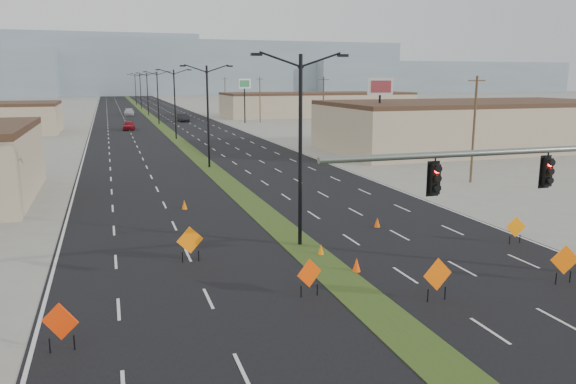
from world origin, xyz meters
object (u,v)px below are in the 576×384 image
object	(u,v)px
streetlight_1	(208,113)
construction_sign_1	(309,275)
streetlight_6	(136,88)
cone_3	(184,205)
streetlight_2	(175,102)
car_mid	(183,118)
construction_sign_0	(60,323)
car_far	(129,112)
cone_2	(377,222)
cone_0	(321,250)
cone_1	(357,265)
streetlight_0	(300,145)
pole_sign_east_far	(244,87)
streetlight_5	(141,90)
construction_sign_3	(438,276)
construction_sign_5	(516,228)
streetlight_3	(158,96)
pole_sign_east_near	(380,93)
construction_sign_4	(565,261)
car_left	(129,125)
streetlight_4	(147,92)
construction_sign_2	(190,241)

from	to	relation	value
streetlight_1	construction_sign_1	distance (m)	35.34
streetlight_6	cone_3	size ratio (longest dim) A/B	15.28
streetlight_2	cone_3	world-z (taller)	streetlight_2
car_mid	construction_sign_0	size ratio (longest dim) A/B	2.90
car_far	cone_2	size ratio (longest dim) A/B	9.07
streetlight_2	cone_3	distance (m)	46.24
cone_0	cone_1	size ratio (longest dim) A/B	0.84
streetlight_0	cone_1	distance (m)	7.10
cone_1	pole_sign_east_far	world-z (taller)	pole_sign_east_far
streetlight_5	construction_sign_3	distance (m)	149.09
streetlight_2	cone_3	bearing A→B (deg)	-96.01
streetlight_1	construction_sign_0	distance (m)	38.95
car_mid	construction_sign_3	size ratio (longest dim) A/B	2.75
streetlight_5	construction_sign_5	xyz separation A→B (m)	(11.16, -143.34, -4.53)
streetlight_0	streetlight_3	distance (m)	84.00
construction_sign_1	car_far	bearing A→B (deg)	73.39
streetlight_2	pole_sign_east_near	world-z (taller)	streetlight_2
construction_sign_4	car_left	bearing A→B (deg)	113.94
car_far	cone_1	bearing A→B (deg)	-84.81
streetlight_1	cone_1	size ratio (longest dim) A/B	14.97
streetlight_1	pole_sign_east_far	distance (m)	56.77
car_far	pole_sign_east_near	world-z (taller)	pole_sign_east_near
streetlight_4	cone_3	xyz separation A→B (m)	(-4.81, -101.71, -5.09)
construction_sign_4	streetlight_5	bearing A→B (deg)	107.06
streetlight_1	construction_sign_3	distance (m)	37.35
construction_sign_4	construction_sign_5	size ratio (longest dim) A/B	1.15
streetlight_6	cone_1	xyz separation A→B (m)	(1.11, -172.83, -5.08)
streetlight_5	construction_sign_3	world-z (taller)	streetlight_5
streetlight_4	car_far	world-z (taller)	streetlight_4
car_far	cone_3	distance (m)	102.69
construction_sign_2	cone_2	world-z (taller)	construction_sign_2
car_left	cone_2	distance (m)	72.32
construction_sign_5	streetlight_6	bearing A→B (deg)	103.92
streetlight_2	construction_sign_2	world-z (taller)	streetlight_2
pole_sign_east_far	streetlight_4	bearing A→B (deg)	99.15
streetlight_0	cone_3	distance (m)	12.45
construction_sign_0	construction_sign_2	distance (m)	9.51
car_left	cone_1	size ratio (longest dim) A/B	6.82
cone_3	cone_1	bearing A→B (deg)	-68.61
streetlight_4	car_far	distance (m)	6.47
streetlight_1	construction_sign_4	world-z (taller)	streetlight_1
streetlight_2	cone_1	xyz separation A→B (m)	(1.11, -60.83, -5.08)
cone_2	cone_3	xyz separation A→B (m)	(-10.42, 8.27, 0.02)
construction_sign_2	construction_sign_1	bearing A→B (deg)	-66.30
cone_0	streetlight_2	bearing A→B (deg)	90.44
streetlight_1	car_left	bearing A→B (deg)	97.54
streetlight_2	car_left	size ratio (longest dim) A/B	2.20
car_mid	streetlight_0	bearing A→B (deg)	-97.91
car_mid	streetlight_4	bearing A→B (deg)	98.87
cone_1	construction_sign_2	bearing A→B (deg)	152.44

